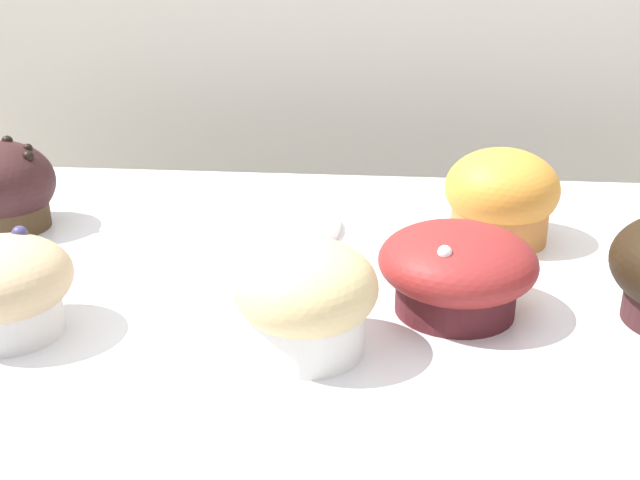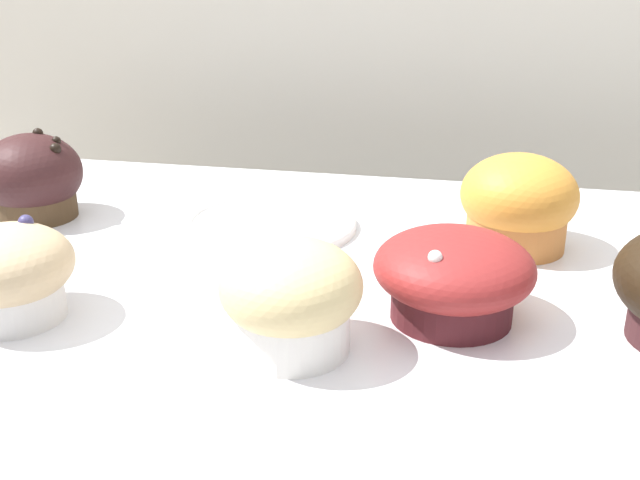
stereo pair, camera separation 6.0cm
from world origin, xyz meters
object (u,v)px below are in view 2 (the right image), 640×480
object	(u,v)px
muffin_front_center	(9,272)
muffin_back_left	(33,179)
muffin_front_right	(291,297)
muffin_front_left	(518,204)
serving_plate	(271,223)
muffin_back_center	(453,275)

from	to	relation	value
muffin_front_center	muffin_back_left	distance (m)	0.24
muffin_front_center	muffin_front_right	xyz separation A→B (m)	(0.22, -0.00, 0.00)
muffin_front_left	serving_plate	bearing A→B (deg)	179.31
muffin_front_left	muffin_front_right	bearing A→B (deg)	-125.02
muffin_front_center	serving_plate	distance (m)	0.27
muffin_front_left	muffin_back_center	size ratio (longest dim) A/B	0.89
muffin_front_center	muffin_front_left	size ratio (longest dim) A/B	0.91
muffin_front_right	serving_plate	distance (m)	0.25
muffin_front_left	muffin_back_center	xyz separation A→B (m)	(-0.05, -0.16, -0.01)
muffin_back_center	muffin_front_center	bearing A→B (deg)	-168.38
muffin_back_center	serving_plate	size ratio (longest dim) A/B	0.70
muffin_back_left	muffin_back_center	xyz separation A→B (m)	(0.43, -0.14, -0.01)
muffin_back_left	muffin_front_right	distance (m)	0.39
muffin_back_left	muffin_back_center	size ratio (longest dim) A/B	0.84
muffin_front_right	muffin_back_center	size ratio (longest dim) A/B	0.82
muffin_front_left	muffin_back_center	bearing A→B (deg)	-108.35
muffin_front_right	serving_plate	xyz separation A→B (m)	(-0.08, 0.23, -0.04)
muffin_back_left	muffin_front_left	size ratio (longest dim) A/B	0.95
muffin_front_center	muffin_front_left	xyz separation A→B (m)	(0.38, 0.23, 0.01)
muffin_back_center	muffin_front_left	bearing A→B (deg)	71.65
serving_plate	muffin_front_left	bearing A→B (deg)	-0.69
muffin_front_left	muffin_front_center	bearing A→B (deg)	-149.20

